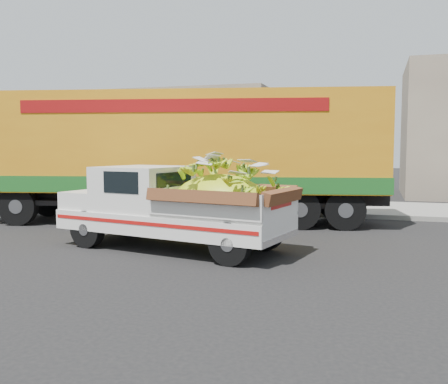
% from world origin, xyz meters
% --- Properties ---
extents(ground, '(100.00, 100.00, 0.00)m').
position_xyz_m(ground, '(0.00, 0.00, 0.00)').
color(ground, black).
rests_on(ground, ground).
extents(curb, '(60.00, 0.25, 0.15)m').
position_xyz_m(curb, '(0.00, 6.92, 0.07)').
color(curb, gray).
rests_on(curb, ground).
extents(sidewalk, '(60.00, 4.00, 0.14)m').
position_xyz_m(sidewalk, '(0.00, 9.02, 0.07)').
color(sidewalk, gray).
rests_on(sidewalk, ground).
extents(building_left, '(18.00, 6.00, 5.00)m').
position_xyz_m(building_left, '(-8.00, 14.92, 2.50)').
color(building_left, gray).
rests_on(building_left, ground).
extents(pickup_truck, '(5.40, 2.87, 1.80)m').
position_xyz_m(pickup_truck, '(1.97, 0.67, 0.97)').
color(pickup_truck, black).
rests_on(pickup_truck, ground).
extents(semi_trailer, '(12.09, 4.86, 3.80)m').
position_xyz_m(semi_trailer, '(0.25, 4.47, 2.12)').
color(semi_trailer, black).
rests_on(semi_trailer, ground).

